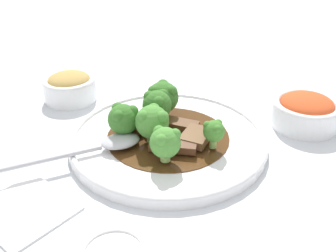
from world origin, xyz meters
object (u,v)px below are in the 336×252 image
at_px(beef_strip_1, 132,123).
at_px(broccoli_floret_3, 123,119).
at_px(beef_strip_2, 178,124).
at_px(broccoli_floret_0, 165,142).
at_px(main_plate, 168,139).
at_px(broccoli_floret_1, 214,131).
at_px(side_bowl_appetizer, 70,86).
at_px(beef_strip_3, 173,146).
at_px(broccoli_floret_4, 157,104).
at_px(serving_spoon, 108,144).
at_px(broccoli_floret_5, 163,96).
at_px(broccoli_floret_2, 153,122).
at_px(side_bowl_kimchi, 306,111).
at_px(beef_strip_0, 196,137).

distance_m(beef_strip_1, broccoli_floret_3, 0.04).
bearing_deg(beef_strip_2, broccoli_floret_0, 128.48).
bearing_deg(main_plate, broccoli_floret_1, -158.40).
bearing_deg(side_bowl_appetizer, main_plate, -169.75).
distance_m(beef_strip_3, broccoli_floret_4, 0.09).
relative_size(beef_strip_1, side_bowl_appetizer, 0.52).
relative_size(beef_strip_3, serving_spoon, 0.33).
bearing_deg(beef_strip_3, broccoli_floret_3, 24.77).
bearing_deg(broccoli_floret_5, broccoli_floret_3, 101.04).
relative_size(broccoli_floret_3, broccoli_floret_4, 0.91).
height_order(broccoli_floret_0, broccoli_floret_1, broccoli_floret_0).
height_order(broccoli_floret_1, side_bowl_appetizer, broccoli_floret_1).
height_order(broccoli_floret_4, side_bowl_appetizer, broccoli_floret_4).
bearing_deg(broccoli_floret_3, broccoli_floret_0, -174.97).
bearing_deg(broccoli_floret_5, beef_strip_2, 170.01).
height_order(broccoli_floret_2, broccoli_floret_5, same).
xyz_separation_m(broccoli_floret_1, serving_spoon, (0.10, 0.12, -0.02)).
bearing_deg(serving_spoon, broccoli_floret_0, -149.72).
xyz_separation_m(broccoli_floret_0, broccoli_floret_1, (-0.02, -0.08, -0.00)).
bearing_deg(broccoli_floret_5, side_bowl_appetizer, 22.89).
distance_m(main_plate, broccoli_floret_5, 0.08).
distance_m(broccoli_floret_0, broccoli_floret_5, 0.14).
height_order(broccoli_floret_3, broccoli_floret_4, broccoli_floret_4).
bearing_deg(serving_spoon, broccoli_floret_3, -69.74).
distance_m(broccoli_floret_3, broccoli_floret_4, 0.06).
bearing_deg(main_plate, beef_strip_1, 30.33).
distance_m(beef_strip_1, broccoli_floret_1, 0.14).
bearing_deg(side_bowl_appetizer, broccoli_floret_4, -166.12).
height_order(beef_strip_3, broccoli_floret_3, broccoli_floret_3).
bearing_deg(beef_strip_1, side_bowl_kimchi, -121.18).
xyz_separation_m(beef_strip_1, side_bowl_kimchi, (-0.15, -0.26, 0.00)).
relative_size(broccoli_floret_0, broccoli_floret_2, 0.88).
bearing_deg(beef_strip_1, broccoli_floret_0, 170.89).
xyz_separation_m(broccoli_floret_0, broccoli_floret_3, (0.09, 0.01, -0.00)).
bearing_deg(side_bowl_kimchi, side_bowl_appetizer, 37.56).
height_order(broccoli_floret_3, serving_spoon, broccoli_floret_3).
xyz_separation_m(beef_strip_1, broccoli_floret_2, (-0.06, -0.00, 0.03)).
bearing_deg(beef_strip_1, beef_strip_0, -150.68).
bearing_deg(serving_spoon, main_plate, -105.26).
distance_m(beef_strip_3, side_bowl_appetizer, 0.29).
xyz_separation_m(beef_strip_0, broccoli_floret_1, (-0.03, -0.01, 0.02)).
xyz_separation_m(beef_strip_3, broccoli_floret_3, (0.08, 0.04, 0.03)).
xyz_separation_m(broccoli_floret_1, side_bowl_appetizer, (0.32, 0.07, -0.02)).
xyz_separation_m(main_plate, beef_strip_3, (-0.04, 0.02, 0.01)).
relative_size(beef_strip_0, beef_strip_2, 0.91).
xyz_separation_m(broccoli_floret_3, broccoli_floret_5, (0.02, -0.09, 0.00)).
distance_m(beef_strip_0, beef_strip_1, 0.11).
distance_m(main_plate, beef_strip_2, 0.03).
xyz_separation_m(broccoli_floret_5, side_bowl_kimchi, (-0.16, -0.19, -0.02)).
xyz_separation_m(broccoli_floret_2, serving_spoon, (0.03, 0.06, -0.03)).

